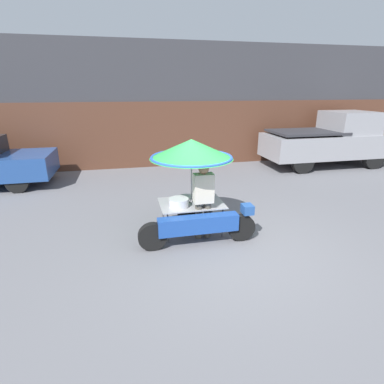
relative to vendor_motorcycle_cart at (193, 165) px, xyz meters
name	(u,v)px	position (x,y,z in m)	size (l,w,h in m)	color
ground_plane	(229,248)	(0.53, -0.78, -1.44)	(36.00, 36.00, 0.00)	slate
shopfront_building	(168,105)	(0.53, 6.80, 0.77)	(28.00, 2.06, 4.45)	#38383D
vendor_motorcycle_cart	(193,165)	(0.00, 0.00, 0.00)	(2.27, 1.63, 1.94)	black
vendor_person	(203,198)	(0.15, -0.26, -0.58)	(0.38, 0.22, 1.54)	#4C473D
pickup_truck	(331,140)	(6.40, 4.43, -0.46)	(4.88, 1.78, 2.04)	black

